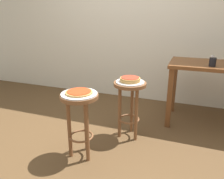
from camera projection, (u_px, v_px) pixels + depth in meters
ground_plane at (87, 147)px, 2.32m from camera, size 6.00×6.00×0.00m
back_wall at (133, 1)px, 3.30m from camera, size 6.00×0.10×3.00m
stool_foreground at (80, 112)px, 2.04m from camera, size 0.35×0.35×0.64m
serving_plate_foreground at (79, 94)px, 1.98m from camera, size 0.33×0.33×0.01m
pizza_foreground at (79, 92)px, 1.98m from camera, size 0.24×0.24×0.02m
stool_middle at (130, 98)px, 2.39m from camera, size 0.35×0.35×0.64m
serving_plate_middle at (130, 82)px, 2.33m from camera, size 0.30×0.30×0.01m
pizza_middle at (130, 79)px, 2.32m from camera, size 0.22×0.22×0.05m
dining_table at (211, 75)px, 2.63m from camera, size 0.97×0.60×0.78m
cup_near_edge at (213, 62)px, 2.42m from camera, size 0.07×0.07×0.10m
condiment_shaker at (212, 59)px, 2.64m from camera, size 0.04×0.04×0.08m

